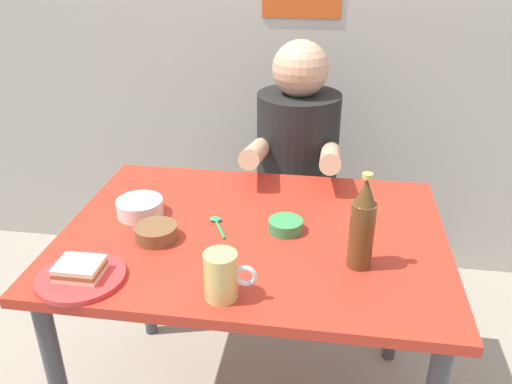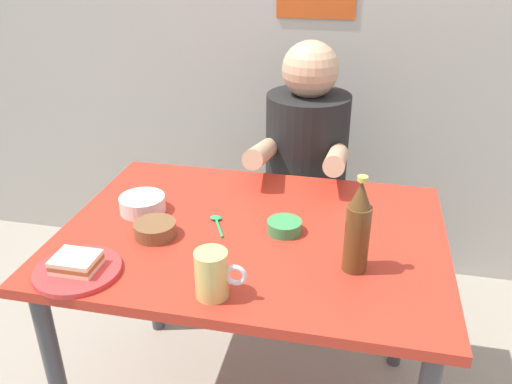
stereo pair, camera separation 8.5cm
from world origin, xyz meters
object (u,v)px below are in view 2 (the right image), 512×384
Objects in this scene: beer_mug at (213,274)px; condiment_bowl_brown at (155,229)px; person_seated at (306,147)px; sandwich at (76,262)px; plate_orange at (78,270)px; beer_bottle at (358,229)px; stool at (302,237)px; dining_table at (252,257)px.

beer_mug is 1.05× the size of condiment_bowl_brown.
beer_mug is at bearing -43.63° from condiment_bowl_brown.
person_seated reaches higher than sandwich.
beer_bottle is at bearing 13.70° from plate_orange.
sandwich is 0.87× the size of beer_mug.
beer_mug is at bearing -150.63° from beer_bottle.
condiment_bowl_brown reaches higher than plate_orange.
person_seated is at bearing -90.00° from stool.
dining_table is 4.20× the size of beer_bottle.
plate_orange is 0.02m from sandwich.
condiment_bowl_brown is at bearing 136.37° from beer_mug.
beer_mug reaches higher than dining_table.
plate_orange is (-0.39, -0.30, 0.10)m from dining_table.
beer_bottle is at bearing -4.57° from condiment_bowl_brown.
condiment_bowl_brown is (-0.26, -0.09, 0.12)m from dining_table.
condiment_bowl_brown is (0.13, 0.21, -0.01)m from sandwich.
dining_table is 0.50m from plate_orange.
plate_orange reaches higher than dining_table.
beer_mug is at bearing -96.37° from person_seated.
dining_table is 1.53× the size of person_seated.
beer_mug is 0.48× the size of beer_bottle.
plate_orange is 1.83× the size of condiment_bowl_brown.
sandwich is (-0.39, -0.30, 0.13)m from dining_table.
stool is 1.72× the size of beer_bottle.
beer_mug is (-0.03, -0.31, 0.15)m from dining_table.
beer_bottle reaches higher than sandwich.
person_seated is 5.71× the size of beer_mug.
beer_bottle is (0.69, 0.17, 0.11)m from plate_orange.
plate_orange is 0.37m from beer_mug.
plate_orange is at bearing 0.00° from sandwich.
person_seated is 6.54× the size of sandwich.
person_seated is at bearing 82.79° from dining_table.
person_seated is 3.27× the size of plate_orange.
dining_table is at bearing 18.28° from condiment_bowl_brown.
condiment_bowl_brown is at bearing -115.47° from stool.
person_seated is 1.03m from plate_orange.
plate_orange is at bearing 177.70° from beer_mug.
stool is 0.90m from condiment_bowl_brown.
person_seated is at bearing 63.03° from plate_orange.
plate_orange is (-0.47, -0.93, 0.40)m from stool.
plate_orange is at bearing -116.69° from stool.
condiment_bowl_brown is (-0.24, 0.23, -0.04)m from beer_mug.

